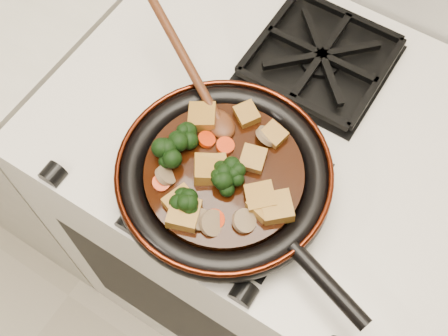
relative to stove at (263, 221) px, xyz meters
The scene contains 32 objects.
stove is the anchor object (origin of this frame).
burner_grate_front 0.48m from the stove, 90.00° to the right, with size 0.23×0.23×0.03m, color black, non-canonical shape.
burner_grate_back 0.48m from the stove, 90.00° to the left, with size 0.23×0.23×0.03m, color black, non-canonical shape.
skillet 0.52m from the stove, 93.69° to the right, with size 0.44×0.32×0.05m.
braising_sauce 0.52m from the stove, 94.51° to the right, with size 0.24×0.24×0.02m, color black.
tofu_cube_0 0.52m from the stove, 120.03° to the right, with size 0.03×0.03×0.02m, color olive.
tofu_cube_1 0.57m from the stove, 98.40° to the right, with size 0.04×0.04×0.02m, color olive.
tofu_cube_2 0.55m from the stove, 69.76° to the right, with size 0.04×0.03×0.02m, color olive.
tofu_cube_3 0.54m from the stove, 98.39° to the right, with size 0.04×0.04×0.02m, color olive.
tofu_cube_4 0.53m from the stove, 82.84° to the right, with size 0.03×0.04×0.02m, color olive.
tofu_cube_5 0.57m from the stove, 95.04° to the right, with size 0.04×0.04×0.02m, color olive.
tofu_cube_6 0.55m from the stove, 63.51° to the right, with size 0.04×0.04×0.02m, color olive.
tofu_cube_7 0.55m from the stove, 71.30° to the right, with size 0.04×0.04×0.02m, color olive.
tofu_cube_8 0.53m from the stove, 131.87° to the right, with size 0.04×0.04×0.02m, color olive.
tofu_cube_9 0.55m from the stove, 100.85° to the right, with size 0.04×0.04×0.02m, color olive.
tofu_cube_10 0.52m from the stove, 73.08° to the right, with size 0.03×0.03×0.02m, color olive.
broccoli_floret_0 0.55m from the stove, 89.27° to the right, with size 0.06×0.06×0.05m, color black, non-canonical shape.
broccoli_floret_1 0.57m from the stove, 96.80° to the right, with size 0.05×0.05×0.06m, color black, non-canonical shape.
broccoli_floret_2 0.56m from the stove, 116.33° to the right, with size 0.06×0.06×0.05m, color black, non-canonical shape.
broccoli_floret_3 0.57m from the stove, 97.98° to the right, with size 0.06×0.06×0.05m, color black, non-canonical shape.
broccoli_floret_4 0.55m from the stove, 121.66° to the right, with size 0.06×0.06×0.05m, color black, non-canonical shape.
broccoli_floret_5 0.54m from the stove, 91.44° to the right, with size 0.06×0.06×0.05m, color black, non-canonical shape.
carrot_coin_0 0.53m from the stove, 105.14° to the right, with size 0.03×0.03×0.01m, color red.
carrot_coin_1 0.56m from the stove, 109.39° to the right, with size 0.03×0.03×0.01m, color red.
carrot_coin_2 0.53m from the stove, 116.23° to the right, with size 0.03×0.03×0.01m, color red.
carrot_coin_3 0.56m from the stove, 85.58° to the right, with size 0.03×0.03×0.01m, color red.
mushroom_slice_0 0.57m from the stove, 89.59° to the right, with size 0.03×0.03×0.01m, color #7B6447.
mushroom_slice_1 0.56m from the stove, 75.29° to the right, with size 0.03×0.03×0.01m, color #7B6447.
mushroom_slice_2 0.52m from the stove, 80.35° to the right, with size 0.04×0.04×0.01m, color #7B6447.
mushroom_slice_3 0.57m from the stove, 85.39° to the right, with size 0.04×0.04×0.01m, color #7B6447.
mushroom_slice_4 0.56m from the stove, 110.51° to the right, with size 0.03×0.03×0.01m, color #7B6447.
wooden_spoon 0.55m from the stove, 155.12° to the right, with size 0.15×0.10×0.26m.
Camera 1 is at (0.19, 1.22, 1.69)m, focal length 45.00 mm.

